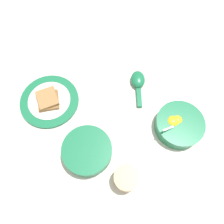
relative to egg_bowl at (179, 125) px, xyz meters
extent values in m
plane|color=beige|center=(0.16, -0.17, -0.03)|extent=(3.00, 3.00, 0.00)
cylinder|color=#196B42|center=(0.00, 0.00, 0.00)|extent=(0.17, 0.17, 0.05)
cylinder|color=white|center=(0.00, 0.00, 0.00)|extent=(0.14, 0.14, 0.02)
ellipsoid|color=yellow|center=(0.02, -0.02, 0.02)|extent=(0.04, 0.04, 0.02)
ellipsoid|color=yellow|center=(0.00, -0.02, 0.02)|extent=(0.04, 0.04, 0.02)
cylinder|color=black|center=(-0.01, -0.01, 0.01)|extent=(0.04, 0.04, 0.00)
ellipsoid|color=silver|center=(0.02, 0.00, 0.02)|extent=(0.03, 0.02, 0.01)
cube|color=silver|center=(0.06, -0.01, 0.04)|extent=(0.05, 0.02, 0.03)
cylinder|color=#196B42|center=(0.31, -0.40, -0.02)|extent=(0.23, 0.23, 0.01)
cylinder|color=white|center=(0.31, -0.40, -0.01)|extent=(0.16, 0.16, 0.00)
cube|color=brown|center=(0.31, -0.39, -0.01)|extent=(0.11, 0.11, 0.01)
cube|color=#9E7042|center=(0.31, -0.40, 0.00)|extent=(0.10, 0.10, 0.01)
ellipsoid|color=#196B42|center=(-0.02, -0.24, -0.01)|extent=(0.09, 0.10, 0.04)
cube|color=#196B42|center=(0.03, -0.18, -0.02)|extent=(0.07, 0.08, 0.02)
cylinder|color=#196B42|center=(0.32, -0.14, 0.00)|extent=(0.17, 0.17, 0.05)
cylinder|color=white|center=(0.32, -0.14, 0.01)|extent=(0.14, 0.14, 0.02)
cylinder|color=tan|center=(0.27, 0.02, 0.01)|extent=(0.08, 0.08, 0.07)
cylinder|color=#472B16|center=(0.27, 0.02, 0.03)|extent=(0.07, 0.07, 0.01)
camera|label=1|loc=(0.36, 0.05, 0.75)|focal=35.00mm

